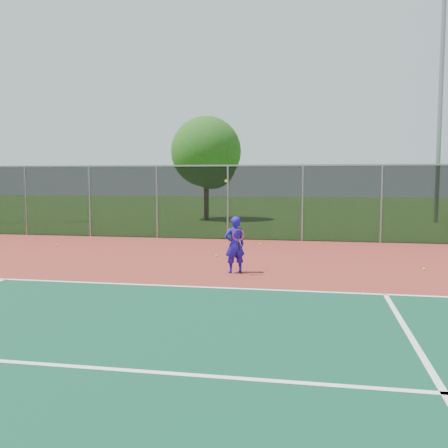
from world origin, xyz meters
name	(u,v)px	position (x,y,z in m)	size (l,w,h in m)	color
ground	(282,333)	(0.00, 0.00, 0.00)	(120.00, 120.00, 0.00)	#2F5D1A
court_apron	(289,303)	(0.00, 2.00, 0.01)	(30.00, 20.00, 0.02)	maroon
court_lines	(442,389)	(2.00, -1.88, 0.03)	(22.10, 13.05, 0.00)	white
fence_back	(302,202)	(0.00, 12.00, 1.56)	(30.00, 0.06, 3.03)	black
tennis_player	(235,245)	(-1.57, 4.91, 0.77)	(0.65, 0.70, 2.45)	#1E11A7
practice_ball_2	(260,244)	(-1.50, 10.48, 0.06)	(0.07, 0.07, 0.07)	#D4ED1B
practice_ball_3	(57,245)	(-8.83, 8.81, 0.06)	(0.07, 0.07, 0.07)	#D4ED1B
practice_ball_4	(424,269)	(3.43, 6.17, 0.06)	(0.07, 0.07, 0.07)	#D4ED1B
practice_ball_6	(216,256)	(-2.57, 7.47, 0.06)	(0.07, 0.07, 0.07)	#D4ED1B
floodlight_n	(441,91)	(7.22, 21.83, 7.33)	(0.90, 0.40, 13.08)	gray
tree_back_left	(208,155)	(-5.91, 21.59, 3.91)	(4.24, 4.24, 6.23)	#3C2316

